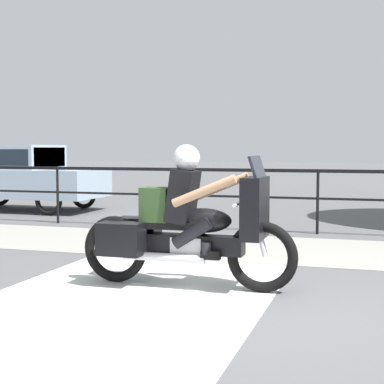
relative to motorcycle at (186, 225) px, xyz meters
name	(u,v)px	position (x,y,z in m)	size (l,w,h in m)	color
ground_plane	(264,313)	(0.98, -0.74, -0.67)	(120.00, 120.00, 0.00)	#565659
sidewalk_band	(306,250)	(0.98, 2.66, -0.67)	(44.00, 2.40, 0.01)	#99968E
crosswalk_band	(114,306)	(-0.42, -0.94, -0.67)	(2.80, 6.00, 0.01)	silver
fence_railing	(318,183)	(0.98, 4.43, 0.22)	(36.00, 0.05, 1.13)	black
motorcycle	(186,225)	(0.00, 0.00, 0.00)	(2.40, 0.76, 1.53)	black
parked_car	(18,173)	(-6.31, 6.37, 0.22)	(3.95, 1.79, 1.58)	#9EB2C6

